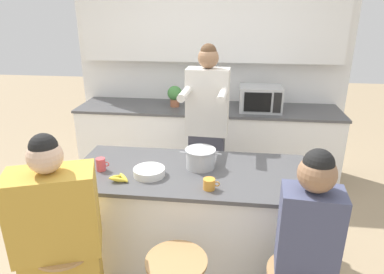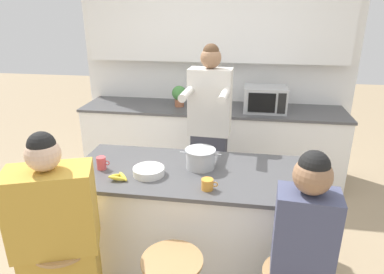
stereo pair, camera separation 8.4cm
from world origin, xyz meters
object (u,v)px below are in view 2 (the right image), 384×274
person_wrapped_blanket (58,242)px  potted_plant (179,95)px  coffee_cup_near (102,163)px  banana_bunch (119,177)px  person_seated_near (300,269)px  fruit_bowl (149,171)px  cooking_pot (200,158)px  kitchen_island (190,219)px  coffee_cup_far (208,184)px  microwave (265,99)px  person_cooking (209,137)px

person_wrapped_blanket → potted_plant: person_wrapped_blanket is taller
person_wrapped_blanket → potted_plant: size_ratio=5.60×
coffee_cup_near → banana_bunch: size_ratio=0.65×
person_seated_near → fruit_bowl: (-1.06, 0.59, 0.26)m
cooking_pot → potted_plant: bearing=106.8°
person_wrapped_blanket → cooking_pot: size_ratio=4.33×
kitchen_island → fruit_bowl: size_ratio=7.73×
potted_plant → cooking_pot: bearing=-73.2°
coffee_cup_far → potted_plant: size_ratio=0.46×
kitchen_island → person_wrapped_blanket: (-0.75, -0.70, 0.22)m
person_wrapped_blanket → cooking_pot: bearing=23.4°
person_wrapped_blanket → person_seated_near: 1.50m
cooking_pot → coffee_cup_near: size_ratio=3.12×
fruit_bowl → banana_bunch: 0.23m
kitchen_island → person_seated_near: size_ratio=1.31×
fruit_bowl → potted_plant: (-0.10, 1.74, 0.17)m
person_wrapped_blanket → fruit_bowl: 0.78m
fruit_bowl → coffee_cup_far: (0.46, -0.15, 0.01)m
person_seated_near → microwave: size_ratio=2.90×
kitchen_island → microwave: bearing=68.6°
kitchen_island → person_seated_near: person_seated_near is taller
person_cooking → potted_plant: (-0.47, 0.86, 0.20)m
person_cooking → coffee_cup_far: person_cooking is taller
fruit_bowl → microwave: microwave is taller
kitchen_island → coffee_cup_near: 0.85m
person_seated_near → coffee_cup_near: bearing=161.3°
person_seated_near → kitchen_island: bearing=141.9°
banana_bunch → coffee_cup_near: bearing=141.2°
microwave → potted_plant: 1.02m
person_cooking → cooking_pot: 0.69m
potted_plant → fruit_bowl: bearing=-86.7°
fruit_bowl → microwave: (0.92, 1.69, 0.16)m
cooking_pot → coffee_cup_far: (0.10, -0.34, -0.04)m
kitchen_island → person_cooking: size_ratio=1.04×
coffee_cup_far → microwave: (0.46, 1.85, 0.15)m
cooking_pot → microwave: microwave is taller
person_cooking → cooking_pot: (0.00, -0.69, 0.08)m
kitchen_island → cooking_pot: (0.07, 0.08, 0.52)m
kitchen_island → person_cooking: (0.06, 0.77, 0.44)m
banana_bunch → potted_plant: bearing=87.1°
kitchen_island → coffee_cup_far: (0.16, -0.27, 0.48)m
coffee_cup_near → microwave: size_ratio=0.22×
banana_bunch → kitchen_island: bearing=24.9°
cooking_pot → banana_bunch: cooking_pot is taller
kitchen_island → coffee_cup_far: size_ratio=15.77×
person_seated_near → cooking_pot: size_ratio=4.27×
person_wrapped_blanket → coffee_cup_near: bearing=64.6°
kitchen_island → person_seated_near: bearing=-42.9°
fruit_bowl → coffee_cup_near: size_ratio=2.26×
cooking_pot → fruit_bowl: bearing=-152.8°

